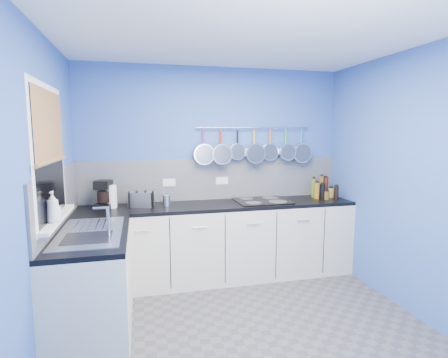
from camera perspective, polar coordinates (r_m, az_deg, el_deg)
name	(u,v)px	position (r m, az deg, el deg)	size (l,w,h in m)	color
floor	(250,334)	(3.33, 4.24, -23.79)	(3.20, 3.00, 0.02)	#47474C
ceiling	(253,30)	(2.95, 4.76, 23.02)	(3.20, 3.00, 0.02)	white
wall_back	(213,171)	(4.33, -1.73, 1.32)	(3.20, 0.02, 2.50)	#3559AB
wall_front	(367,250)	(1.56, 22.26, -10.71)	(3.20, 0.02, 2.50)	#3559AB
wall_left	(36,199)	(2.84, -28.20, -2.94)	(0.02, 3.00, 2.50)	#3559AB
wall_right	(417,184)	(3.71, 28.85, -0.69)	(0.02, 3.00, 2.50)	#3559AB
backsplash_back	(214,179)	(4.32, -1.66, -0.03)	(3.20, 0.02, 0.50)	#9B9EA5
backsplash_left	(59,198)	(3.43, -25.25, -2.79)	(0.02, 1.80, 0.50)	#9B9EA5
cabinet_run_back	(219,243)	(4.21, -0.79, -10.31)	(3.20, 0.60, 0.86)	beige
worktop_back	(219,205)	(4.09, -0.81, -4.31)	(3.20, 0.60, 0.04)	black
cabinet_run_left	(93,286)	(3.30, -20.49, -16.02)	(0.60, 1.20, 0.86)	beige
worktop_left	(91,235)	(3.15, -20.87, -8.48)	(0.60, 1.20, 0.04)	black
window_frame	(49,155)	(3.09, -26.54, 3.56)	(0.01, 1.00, 1.10)	white
window_glass	(50,155)	(3.08, -26.45, 3.56)	(0.01, 0.90, 1.00)	black
bamboo_blind	(49,126)	(3.08, -26.55, 7.75)	(0.01, 0.90, 0.55)	#9D6743
window_sill	(57,218)	(3.15, -25.54, -5.79)	(0.10, 0.98, 0.03)	white
sink_unit	(91,232)	(3.14, -20.89, -8.05)	(0.50, 0.95, 0.01)	silver
mixer_tap	(108,221)	(2.92, -18.31, -6.56)	(0.12, 0.08, 0.26)	silver
socket_left	(169,182)	(4.23, -8.92, -0.56)	(0.15, 0.01, 0.09)	white
socket_right	(222,181)	(4.33, -0.33, -0.27)	(0.15, 0.01, 0.09)	white
pot_rail	(254,128)	(4.38, 4.89, 8.31)	(0.02, 0.02, 1.45)	silver
soap_bottle_a	(53,207)	(2.93, -26.10, -4.11)	(0.09, 0.09, 0.24)	white
soap_bottle_b	(54,211)	(2.95, -25.99, -4.68)	(0.08, 0.08, 0.17)	white
paper_towel	(112,197)	(4.03, -17.83, -2.73)	(0.11, 0.11, 0.25)	white
coffee_maker	(103,195)	(4.03, -19.02, -2.40)	(0.17, 0.19, 0.31)	black
toaster	(141,199)	(4.01, -13.32, -3.23)	(0.26, 0.15, 0.17)	silver
canister	(167,200)	(4.02, -9.32, -3.46)	(0.08, 0.08, 0.12)	silver
hob	(262,201)	(4.26, 6.18, -3.50)	(0.63, 0.55, 0.01)	black
pan_0	(204,146)	(4.21, -3.35, 5.35)	(0.25, 0.09, 0.44)	silver
pan_1	(221,146)	(4.26, -0.53, 5.39)	(0.25, 0.12, 0.44)	silver
pan_2	(238,144)	(4.31, 2.22, 5.73)	(0.20, 0.05, 0.39)	silver
pan_3	(254,145)	(4.37, 4.90, 5.45)	(0.25, 0.11, 0.44)	silver
pan_4	(270,144)	(4.44, 7.51, 5.62)	(0.22, 0.05, 0.41)	silver
pan_5	(286,144)	(4.52, 10.02, 5.62)	(0.22, 0.11, 0.41)	silver
pan_6	(301,145)	(4.61, 12.44, 5.36)	(0.26, 0.09, 0.45)	silver
condiment_0	(325,187)	(4.71, 16.18, -1.25)	(0.06, 0.06, 0.25)	#4C190C
condiment_1	(321,186)	(4.66, 15.57, -1.17)	(0.05, 0.05, 0.27)	brown
condiment_2	(314,188)	(4.62, 14.37, -1.40)	(0.06, 0.06, 0.24)	#3F721E
condiment_3	(331,193)	(4.66, 17.00, -2.16)	(0.07, 0.07, 0.12)	olive
condiment_4	(322,191)	(4.58, 15.71, -1.91)	(0.07, 0.07, 0.18)	black
condiment_5	(317,191)	(4.53, 14.88, -1.84)	(0.06, 0.06, 0.20)	#8C5914
condiment_6	(336,193)	(4.53, 17.80, -2.17)	(0.06, 0.06, 0.17)	black
condiment_7	(327,195)	(4.51, 16.40, -2.58)	(0.06, 0.06, 0.10)	brown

